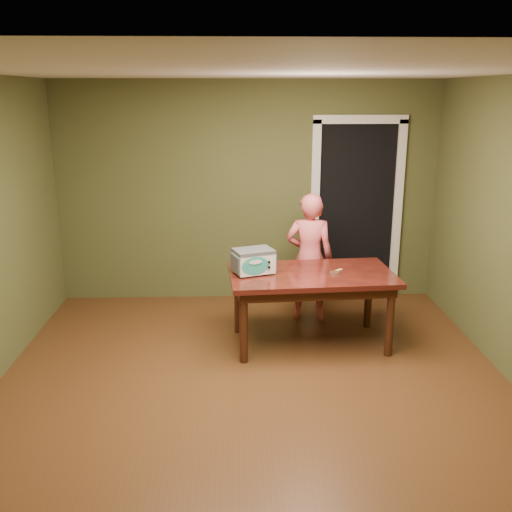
% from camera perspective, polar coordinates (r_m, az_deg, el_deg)
% --- Properties ---
extents(floor, '(5.00, 5.00, 0.00)m').
position_cam_1_polar(floor, '(4.87, -0.12, -14.15)').
color(floor, '#532D17').
rests_on(floor, ground).
extents(room_shell, '(4.52, 5.02, 2.61)m').
position_cam_1_polar(room_shell, '(4.27, -0.13, 6.05)').
color(room_shell, '#4D522B').
rests_on(room_shell, ground).
extents(doorway, '(1.10, 0.66, 2.25)m').
position_cam_1_polar(doorway, '(7.27, 9.47, 4.79)').
color(doorway, black).
rests_on(doorway, ground).
extents(dining_table, '(1.66, 1.01, 0.75)m').
position_cam_1_polar(dining_table, '(5.64, 5.55, -2.63)').
color(dining_table, black).
rests_on(dining_table, floor).
extents(toy_oven, '(0.45, 0.37, 0.24)m').
position_cam_1_polar(toy_oven, '(5.52, -0.26, -0.44)').
color(toy_oven, '#4C4F54').
rests_on(toy_oven, dining_table).
extents(baking_pan, '(0.10, 0.10, 0.02)m').
position_cam_1_polar(baking_pan, '(5.59, 7.87, -1.68)').
color(baking_pan, silver).
rests_on(baking_pan, dining_table).
extents(spatula, '(0.14, 0.14, 0.01)m').
position_cam_1_polar(spatula, '(5.67, 8.04, -1.49)').
color(spatula, '#FFE16E').
rests_on(spatula, dining_table).
extents(child, '(0.57, 0.42, 1.42)m').
position_cam_1_polar(child, '(6.25, 5.34, -0.15)').
color(child, '#E45E65').
rests_on(child, floor).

